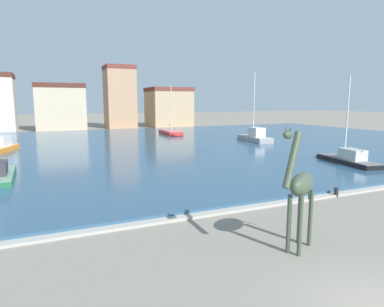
{
  "coord_description": "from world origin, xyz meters",
  "views": [
    {
      "loc": [
        -7.47,
        -4.87,
        5.15
      ],
      "look_at": [
        0.25,
        12.53,
        2.2
      ],
      "focal_mm": 31.18,
      "sensor_mm": 36.0,
      "label": 1
    }
  ],
  "objects_px": {
    "giraffe_statue": "(300,187)",
    "mooring_bollard": "(336,192)",
    "sailboat_black": "(345,159)",
    "sailboat_red": "(172,133)",
    "sailboat_grey": "(253,138)"
  },
  "relations": [
    {
      "from": "giraffe_statue",
      "to": "mooring_bollard",
      "type": "xyz_separation_m",
      "value": [
        6.57,
        4.4,
        -2.03
      ]
    },
    {
      "from": "giraffe_statue",
      "to": "mooring_bollard",
      "type": "relative_size",
      "value": 8.92
    },
    {
      "from": "sailboat_black",
      "to": "mooring_bollard",
      "type": "bearing_deg",
      "value": -140.64
    },
    {
      "from": "giraffe_statue",
      "to": "sailboat_red",
      "type": "relative_size",
      "value": 0.59
    },
    {
      "from": "giraffe_statue",
      "to": "sailboat_grey",
      "type": "distance_m",
      "value": 31.35
    },
    {
      "from": "sailboat_red",
      "to": "mooring_bollard",
      "type": "bearing_deg",
      "value": -95.33
    },
    {
      "from": "sailboat_red",
      "to": "mooring_bollard",
      "type": "relative_size",
      "value": 15.16
    },
    {
      "from": "sailboat_red",
      "to": "sailboat_grey",
      "type": "bearing_deg",
      "value": -61.38
    },
    {
      "from": "giraffe_statue",
      "to": "sailboat_grey",
      "type": "bearing_deg",
      "value": 58.58
    },
    {
      "from": "sailboat_red",
      "to": "sailboat_black",
      "type": "relative_size",
      "value": 1.05
    },
    {
      "from": "giraffe_statue",
      "to": "sailboat_grey",
      "type": "xyz_separation_m",
      "value": [
        16.32,
        26.72,
        -1.61
      ]
    },
    {
      "from": "sailboat_black",
      "to": "sailboat_grey",
      "type": "height_order",
      "value": "sailboat_grey"
    },
    {
      "from": "sailboat_grey",
      "to": "mooring_bollard",
      "type": "distance_m",
      "value": 24.35
    },
    {
      "from": "sailboat_red",
      "to": "mooring_bollard",
      "type": "xyz_separation_m",
      "value": [
        -3.2,
        -34.31,
        -0.18
      ]
    },
    {
      "from": "sailboat_grey",
      "to": "mooring_bollard",
      "type": "height_order",
      "value": "sailboat_grey"
    }
  ]
}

